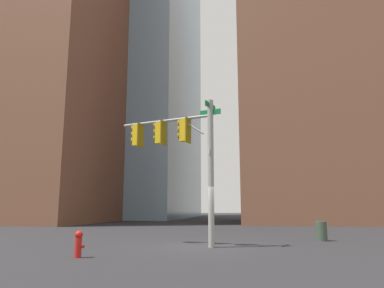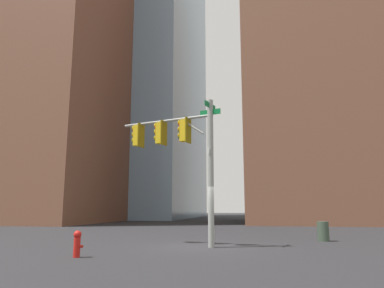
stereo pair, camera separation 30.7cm
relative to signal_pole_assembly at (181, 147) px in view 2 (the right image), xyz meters
The scene contains 8 objects.
ground_plane 4.45m from the signal_pole_assembly, ahead, with size 200.00×200.00×0.00m, color #262628.
signal_pole_assembly is the anchor object (origin of this frame).
fire_hydrant 6.29m from the signal_pole_assembly, 120.84° to the right, with size 0.34×0.26×0.87m.
litter_bin 8.27m from the signal_pole_assembly, 29.05° to the left, with size 0.56×0.56×0.95m, color #384738.
building_brick_nearside 35.12m from the signal_pole_assembly, 62.15° to the left, with size 26.60×20.95×36.77m, color brown.
building_brick_midblock 38.34m from the signal_pole_assembly, 137.10° to the left, with size 21.53×18.86×46.44m, color brown.
building_glass_tower 56.88m from the signal_pole_assembly, 116.54° to the left, with size 26.21×26.99×72.94m, color #7A99B2.
building_brick_farside 45.73m from the signal_pole_assembly, 137.02° to the left, with size 22.78×14.62×39.70m, color #845B47.
Camera 2 is at (2.74, -15.50, 1.63)m, focal length 33.73 mm.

